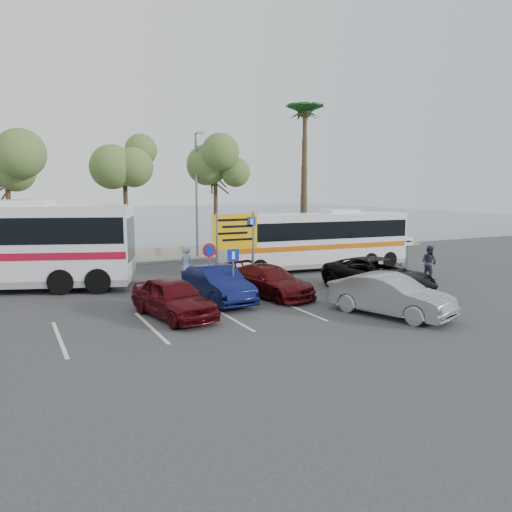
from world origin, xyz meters
name	(u,v)px	position (x,y,z in m)	size (l,w,h in m)	color
ground	(246,308)	(0.00, 0.00, 0.00)	(120.00, 120.00, 0.00)	#313134
kerb_strip	(151,260)	(0.00, 14.00, 0.07)	(44.00, 2.40, 0.15)	gray
seawall	(143,253)	(0.00, 16.00, 0.30)	(48.00, 0.80, 0.60)	gray
sea	(67,219)	(0.00, 60.00, 0.01)	(140.00, 140.00, 0.00)	#3F5365
tree_left	(6,163)	(-8.00, 14.00, 6.00)	(3.20, 3.20, 7.20)	#382619
tree_mid	(124,155)	(-1.50, 14.00, 6.65)	(3.20, 3.20, 8.00)	#382619
tree_right	(215,165)	(4.50, 14.00, 6.17)	(3.20, 3.20, 7.40)	#382619
palm_tree	(305,115)	(11.50, 14.00, 9.87)	(4.80, 4.80, 11.20)	#382619
street_lamp_right	(197,189)	(3.00, 13.52, 4.60)	(0.45, 1.15, 8.01)	slate
direction_sign	(235,238)	(1.00, 3.20, 2.43)	(2.20, 0.12, 3.60)	slate
sign_no_stop	(209,261)	(-0.60, 2.38, 1.58)	(0.60, 0.08, 2.35)	slate
sign_parking	(233,268)	(-0.20, 0.79, 1.47)	(0.50, 0.07, 2.25)	slate
sign_taxi	(408,253)	(9.80, 1.49, 1.42)	(0.50, 0.07, 2.20)	slate
lane_markings	(230,317)	(-1.14, -1.00, 0.00)	(12.02, 4.20, 0.01)	silver
coach_bus_right	(315,242)	(7.50, 6.50, 1.59)	(11.16, 3.35, 3.43)	white
car_blue	(217,284)	(-0.60, 1.50, 0.74)	(1.56, 4.46, 1.47)	#0F1649
car_maroon	(269,281)	(1.80, 1.44, 0.67)	(1.87, 4.59, 1.33)	#530D10
car_red	(173,298)	(-3.00, -0.10, 0.73)	(1.72, 4.28, 1.46)	#4F0B10
suv_black	(378,275)	(6.60, -0.02, 0.77)	(2.55, 5.54, 1.54)	black
car_silver_b	(390,295)	(4.20, -3.50, 0.76)	(1.61, 4.62, 1.52)	#96969B
pedestrian_near	(186,267)	(-0.75, 5.00, 0.97)	(0.70, 0.46, 1.93)	#93B4D6
pedestrian_far	(429,263)	(11.00, 1.20, 0.87)	(0.85, 0.66, 1.75)	#2D3044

